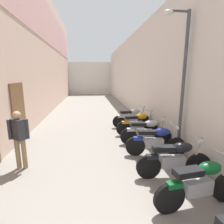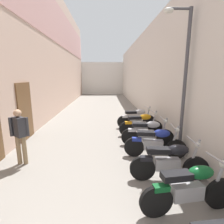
# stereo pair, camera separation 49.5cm
# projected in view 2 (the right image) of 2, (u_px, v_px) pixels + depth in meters

# --- Properties ---
(ground_plane) EXTENTS (40.90, 40.90, 0.00)m
(ground_plane) POSITION_uv_depth(u_px,v_px,m) (99.00, 121.00, 9.58)
(ground_plane) COLOR gray
(building_left) EXTENTS (0.45, 24.90, 8.13)m
(building_left) POSITION_uv_depth(u_px,v_px,m) (51.00, 48.00, 10.53)
(building_left) COLOR beige
(building_left) RESTS_ON ground
(building_right) EXTENTS (0.45, 24.90, 5.18)m
(building_right) POSITION_uv_depth(u_px,v_px,m) (146.00, 74.00, 11.12)
(building_right) COLOR beige
(building_right) RESTS_ON ground
(building_far_end) EXTENTS (8.56, 2.00, 4.26)m
(building_far_end) POSITION_uv_depth(u_px,v_px,m) (102.00, 78.00, 24.26)
(building_far_end) COLOR silver
(building_far_end) RESTS_ON ground
(motorcycle_third) EXTENTS (1.85, 0.58, 1.04)m
(motorcycle_third) POSITION_uv_depth(u_px,v_px,m) (190.00, 188.00, 3.05)
(motorcycle_third) COLOR black
(motorcycle_third) RESTS_ON ground
(motorcycle_fourth) EXTENTS (1.85, 0.58, 1.04)m
(motorcycle_fourth) POSITION_uv_depth(u_px,v_px,m) (170.00, 161.00, 4.01)
(motorcycle_fourth) COLOR black
(motorcycle_fourth) RESTS_ON ground
(motorcycle_fifth) EXTENTS (1.84, 0.58, 1.04)m
(motorcycle_fifth) POSITION_uv_depth(u_px,v_px,m) (155.00, 142.00, 5.16)
(motorcycle_fifth) COLOR black
(motorcycle_fifth) RESTS_ON ground
(motorcycle_sixth) EXTENTS (1.85, 0.58, 1.04)m
(motorcycle_sixth) POSITION_uv_depth(u_px,v_px,m) (148.00, 132.00, 6.08)
(motorcycle_sixth) COLOR black
(motorcycle_sixth) RESTS_ON ground
(motorcycle_seventh) EXTENTS (1.85, 0.58, 1.04)m
(motorcycle_seventh) POSITION_uv_depth(u_px,v_px,m) (141.00, 124.00, 7.16)
(motorcycle_seventh) COLOR black
(motorcycle_seventh) RESTS_ON ground
(motorcycle_eighth) EXTENTS (1.85, 0.58, 1.04)m
(motorcycle_eighth) POSITION_uv_depth(u_px,v_px,m) (137.00, 117.00, 8.21)
(motorcycle_eighth) COLOR black
(motorcycle_eighth) RESTS_ON ground
(pedestrian_further_down) EXTENTS (0.52, 0.37, 1.57)m
(pedestrian_further_down) POSITION_uv_depth(u_px,v_px,m) (20.00, 133.00, 4.69)
(pedestrian_further_down) COLOR #8C7251
(pedestrian_further_down) RESTS_ON ground
(street_lamp) EXTENTS (0.79, 0.18, 4.23)m
(street_lamp) POSITION_uv_depth(u_px,v_px,m) (182.00, 74.00, 4.87)
(street_lamp) COLOR #47474C
(street_lamp) RESTS_ON ground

